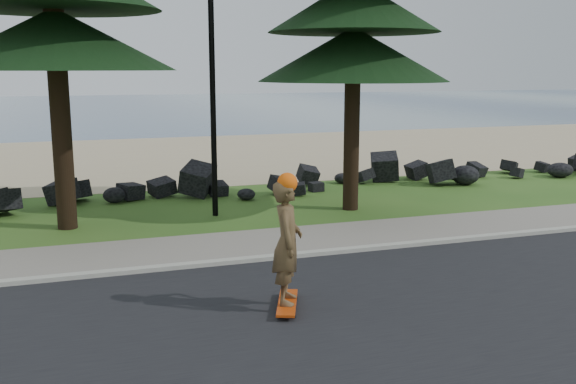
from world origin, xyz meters
name	(u,v)px	position (x,y,z in m)	size (l,w,h in m)	color
ground	(248,249)	(0.00, 0.00, 0.00)	(160.00, 160.00, 0.00)	#2F5B1C
road	(332,334)	(0.00, -4.50, 0.01)	(160.00, 7.00, 0.02)	black
kerb	(261,259)	(0.00, -0.90, 0.05)	(160.00, 0.20, 0.10)	#AFAC9D
sidewalk	(246,244)	(0.00, 0.20, 0.04)	(160.00, 2.00, 0.08)	gray
beach_sand	(158,157)	(0.00, 14.50, 0.01)	(160.00, 15.00, 0.01)	tan
ocean	(109,107)	(0.00, 51.00, 0.00)	(160.00, 58.00, 0.01)	#405A7A
seawall_boulders	(198,197)	(0.00, 5.60, 0.00)	(60.00, 2.40, 1.10)	black
lamp_post	(212,46)	(0.00, 3.20, 4.13)	(0.25, 0.14, 8.14)	black
skateboarder	(287,243)	(-0.30, -3.42, 1.05)	(0.67, 1.15, 2.09)	#BC3B0B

